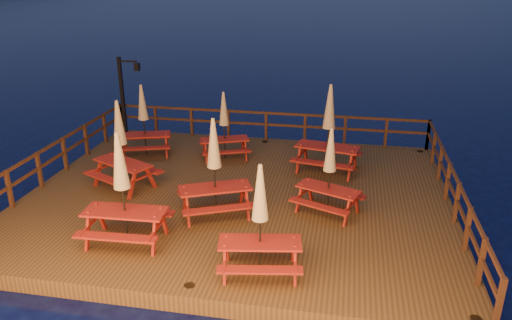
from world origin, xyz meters
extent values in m
plane|color=black|center=(0.00, 0.00, 0.00)|extent=(500.00, 500.00, 0.00)
cube|color=#442C15|center=(0.00, 0.00, 0.20)|extent=(12.00, 10.00, 0.40)
cylinder|color=#3B1F13|center=(-5.60, 4.60, -0.30)|extent=(0.24, 0.24, 1.40)
cylinder|color=#3B1F13|center=(0.00, -4.60, -0.30)|extent=(0.24, 0.24, 1.40)
cylinder|color=#3B1F13|center=(0.00, 4.60, -0.30)|extent=(0.24, 0.24, 1.40)
cylinder|color=#3B1F13|center=(5.60, 4.60, -0.30)|extent=(0.24, 0.24, 1.40)
cube|color=#3B1F13|center=(0.00, 4.85, 1.45)|extent=(11.70, 0.06, 0.09)
cube|color=#3B1F13|center=(0.00, 4.85, 1.01)|extent=(11.70, 0.06, 0.09)
cube|color=#3B1F13|center=(-4.68, 4.85, 0.95)|extent=(0.10, 0.10, 1.10)
cube|color=#3B1F13|center=(0.00, 4.85, 0.95)|extent=(0.10, 0.10, 1.10)
cube|color=#3B1F13|center=(4.68, 4.85, 0.95)|extent=(0.10, 0.10, 1.10)
cube|color=#3B1F13|center=(-5.85, 0.00, 1.45)|extent=(0.06, 9.70, 0.09)
cube|color=#3B1F13|center=(-5.85, 0.00, 1.01)|extent=(0.06, 9.70, 0.09)
cube|color=#3B1F13|center=(-5.85, 0.00, 0.95)|extent=(0.10, 0.10, 1.10)
cube|color=#3B1F13|center=(-5.85, 3.88, 0.95)|extent=(0.10, 0.10, 1.10)
cube|color=#3B1F13|center=(5.85, 0.00, 1.45)|extent=(0.06, 9.70, 0.09)
cube|color=#3B1F13|center=(5.85, 0.00, 1.01)|extent=(0.06, 9.70, 0.09)
cube|color=#3B1F13|center=(5.85, -3.88, 0.95)|extent=(0.10, 0.10, 1.10)
cube|color=#3B1F13|center=(5.85, 0.00, 0.95)|extent=(0.10, 0.10, 1.10)
cube|color=#3B1F13|center=(5.85, 3.88, 0.95)|extent=(0.10, 0.10, 1.10)
cube|color=black|center=(-5.55, 4.55, 1.90)|extent=(0.12, 0.12, 3.00)
cube|color=black|center=(-5.20, 4.55, 3.25)|extent=(0.70, 0.06, 0.06)
cube|color=black|center=(-4.85, 4.55, 3.05)|extent=(0.18, 0.18, 0.28)
sphere|color=#FFB166|center=(-4.85, 4.55, 3.05)|extent=(0.14, 0.14, 0.14)
cube|color=maroon|center=(-3.86, 2.50, 1.12)|extent=(1.86, 1.19, 0.05)
cube|color=maroon|center=(-4.04, 3.05, 0.83)|extent=(1.73, 0.80, 0.05)
cube|color=maroon|center=(-3.67, 1.95, 0.83)|extent=(1.73, 0.80, 0.05)
cube|color=maroon|center=(-4.64, 2.57, 0.76)|extent=(0.09, 0.11, 0.72)
cube|color=maroon|center=(-4.44, 1.97, 0.76)|extent=(0.09, 0.11, 0.72)
cube|color=maroon|center=(-3.27, 3.03, 0.76)|extent=(0.09, 0.11, 0.72)
cube|color=maroon|center=(-3.07, 2.42, 0.76)|extent=(0.09, 0.11, 0.72)
cylinder|color=black|center=(-3.86, 2.50, 1.60)|extent=(0.04, 0.04, 2.41)
cone|color=tan|center=(-3.86, 2.50, 2.28)|extent=(0.35, 0.35, 1.20)
sphere|color=black|center=(-3.86, 2.50, 2.84)|extent=(0.07, 0.07, 0.07)
cube|color=maroon|center=(-1.07, 2.68, 1.07)|extent=(1.74, 1.19, 0.04)
cube|color=maroon|center=(-1.27, 3.18, 0.80)|extent=(1.59, 0.84, 0.04)
cube|color=maroon|center=(-0.87, 2.18, 0.80)|extent=(1.59, 0.84, 0.04)
cube|color=maroon|center=(-1.81, 2.70, 0.74)|extent=(0.08, 0.10, 0.67)
cube|color=maroon|center=(-1.58, 2.15, 0.74)|extent=(0.08, 0.10, 0.67)
cube|color=maroon|center=(-0.56, 3.20, 0.74)|extent=(0.08, 0.10, 0.67)
cube|color=maroon|center=(-0.33, 2.65, 0.74)|extent=(0.08, 0.10, 0.67)
cylinder|color=black|center=(-1.07, 2.68, 1.52)|extent=(0.04, 0.04, 2.25)
cone|color=tan|center=(-1.07, 2.68, 2.15)|extent=(0.32, 0.32, 1.12)
sphere|color=black|center=(-1.07, 2.68, 2.67)|extent=(0.06, 0.06, 0.06)
cube|color=maroon|center=(-1.99, -3.18, 1.20)|extent=(1.96, 0.84, 0.05)
cube|color=maroon|center=(-2.02, -2.54, 0.88)|extent=(1.94, 0.39, 0.05)
cube|color=maroon|center=(-1.96, -3.82, 0.88)|extent=(1.94, 0.39, 0.05)
cube|color=maroon|center=(-2.81, -2.87, 0.80)|extent=(0.07, 0.11, 0.80)
cube|color=maroon|center=(-2.77, -3.57, 0.80)|extent=(0.07, 0.11, 0.80)
cube|color=maroon|center=(-1.21, -2.79, 0.80)|extent=(0.07, 0.11, 0.80)
cube|color=maroon|center=(-1.17, -3.50, 0.80)|extent=(0.07, 0.11, 0.80)
cylinder|color=black|center=(-1.99, -3.18, 1.74)|extent=(0.05, 0.05, 2.67)
cone|color=tan|center=(-1.99, -3.18, 2.48)|extent=(0.38, 0.38, 1.34)
sphere|color=black|center=(-1.99, -3.18, 3.10)|extent=(0.07, 0.07, 0.07)
cube|color=maroon|center=(1.34, -3.85, 1.13)|extent=(1.84, 0.96, 0.05)
cube|color=maroon|center=(1.25, -3.28, 0.84)|extent=(1.77, 0.56, 0.05)
cube|color=maroon|center=(1.44, -4.42, 0.84)|extent=(1.77, 0.56, 0.05)
cube|color=maroon|center=(0.57, -3.66, 0.76)|extent=(0.07, 0.11, 0.73)
cube|color=maroon|center=(0.68, -4.29, 0.76)|extent=(0.07, 0.11, 0.73)
cube|color=maroon|center=(2.01, -3.41, 0.76)|extent=(0.07, 0.11, 0.73)
cube|color=maroon|center=(2.11, -4.04, 0.76)|extent=(0.07, 0.11, 0.73)
cylinder|color=black|center=(1.34, -3.85, 1.61)|extent=(0.04, 0.04, 2.43)
cone|color=tan|center=(1.34, -3.85, 2.29)|extent=(0.35, 0.35, 1.21)
sphere|color=black|center=(1.34, -3.85, 2.85)|extent=(0.07, 0.07, 0.07)
cube|color=maroon|center=(2.61, -0.77, 1.09)|extent=(1.77, 1.23, 0.05)
cube|color=maroon|center=(2.82, -0.26, 0.81)|extent=(1.63, 0.87, 0.05)
cube|color=maroon|center=(2.40, -1.28, 0.81)|extent=(1.63, 0.87, 0.05)
cube|color=maroon|center=(2.09, -0.23, 0.74)|extent=(0.09, 0.11, 0.69)
cube|color=maroon|center=(1.86, -0.79, 0.74)|extent=(0.09, 0.11, 0.69)
cube|color=maroon|center=(3.37, -0.75, 0.74)|extent=(0.09, 0.11, 0.69)
cube|color=maroon|center=(3.13, -1.31, 0.74)|extent=(0.09, 0.11, 0.69)
cylinder|color=black|center=(2.61, -0.77, 1.55)|extent=(0.04, 0.04, 2.30)
cone|color=tan|center=(2.61, -0.77, 2.19)|extent=(0.33, 0.33, 1.15)
sphere|color=black|center=(2.61, -0.77, 2.72)|extent=(0.06, 0.06, 0.06)
cube|color=maroon|center=(2.43, 2.14, 1.22)|extent=(2.09, 1.14, 0.05)
cube|color=maroon|center=(2.56, 2.79, 0.89)|extent=(2.00, 0.69, 0.05)
cube|color=maroon|center=(2.30, 1.49, 0.89)|extent=(2.00, 0.69, 0.05)
cube|color=maroon|center=(1.69, 2.66, 0.81)|extent=(0.09, 0.12, 0.82)
cube|color=maroon|center=(1.55, 1.95, 0.81)|extent=(0.09, 0.12, 0.82)
cube|color=maroon|center=(3.31, 2.33, 0.81)|extent=(0.09, 0.12, 0.82)
cube|color=maroon|center=(3.17, 1.62, 0.81)|extent=(0.09, 0.12, 0.82)
cylinder|color=black|center=(2.43, 2.14, 1.77)|extent=(0.05, 0.05, 2.75)
cone|color=tan|center=(2.43, 2.14, 2.54)|extent=(0.40, 0.40, 1.37)
sphere|color=black|center=(2.43, 2.14, 3.18)|extent=(0.08, 0.08, 0.08)
cube|color=maroon|center=(-0.28, -1.44, 1.17)|extent=(1.99, 1.44, 0.05)
cube|color=maroon|center=(-0.54, -0.88, 0.86)|extent=(1.81, 1.04, 0.05)
cube|color=maroon|center=(-0.02, -2.01, 0.86)|extent=(1.81, 1.04, 0.05)
cube|color=maroon|center=(-1.13, -1.46, 0.79)|extent=(0.10, 0.12, 0.77)
cube|color=maroon|center=(-0.84, -2.08, 0.79)|extent=(0.10, 0.12, 0.77)
cube|color=maroon|center=(0.28, -0.81, 0.79)|extent=(0.10, 0.12, 0.77)
cube|color=maroon|center=(0.57, -1.43, 0.79)|extent=(0.10, 0.12, 0.77)
cylinder|color=black|center=(-0.28, -1.44, 1.69)|extent=(0.05, 0.05, 2.58)
cone|color=tan|center=(-0.28, -1.44, 2.41)|extent=(0.37, 0.37, 1.29)
sphere|color=black|center=(-0.28, -1.44, 3.01)|extent=(0.07, 0.07, 0.07)
cube|color=maroon|center=(-3.42, -0.21, 1.17)|extent=(1.98, 1.46, 0.05)
cube|color=maroon|center=(-3.15, 0.35, 0.86)|extent=(1.79, 1.07, 0.05)
cube|color=maroon|center=(-3.69, -0.76, 0.86)|extent=(1.79, 1.07, 0.05)
cube|color=maroon|center=(-3.96, 0.43, 0.79)|extent=(0.10, 0.12, 0.77)
cube|color=maroon|center=(-4.26, -0.18, 0.79)|extent=(0.10, 0.12, 0.77)
cube|color=maroon|center=(-2.58, -0.24, 0.79)|extent=(0.10, 0.12, 0.77)
cube|color=maroon|center=(-2.87, -0.85, 0.79)|extent=(0.10, 0.12, 0.77)
cylinder|color=black|center=(-3.42, -0.21, 1.68)|extent=(0.05, 0.05, 2.57)
cone|color=tan|center=(-3.42, -0.21, 2.40)|extent=(0.37, 0.37, 1.28)
sphere|color=black|center=(-3.42, -0.21, 3.00)|extent=(0.07, 0.07, 0.07)
camera|label=1|loc=(2.96, -12.85, 6.55)|focal=35.00mm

